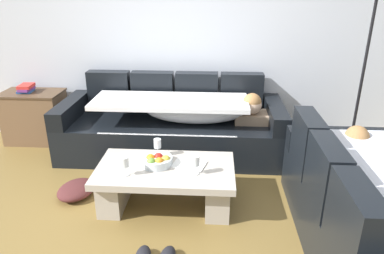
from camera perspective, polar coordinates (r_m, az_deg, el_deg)
ground_plane at (r=2.93m, az=-8.29°, el=-17.96°), size 14.00×14.00×0.00m
back_wall at (r=4.40m, az=-3.54°, el=15.17°), size 9.00×0.10×2.70m
couch_along_wall at (r=4.14m, az=-2.63°, el=0.08°), size 2.51×0.92×0.88m
couch_near_window at (r=2.93m, az=26.49°, el=-12.27°), size 0.92×2.00×0.88m
coffee_table at (r=3.22m, az=-4.21°, el=-8.60°), size 1.20×0.68×0.38m
fruit_bowl at (r=3.17m, az=-5.63°, el=-5.34°), size 0.28×0.28×0.10m
wine_glass_near_left at (r=3.01m, az=-10.65°, el=-5.61°), size 0.07×0.07×0.17m
wine_glass_near_right at (r=2.98m, az=0.57°, el=-5.51°), size 0.07×0.07×0.17m
wine_glass_far_back at (r=3.30m, az=-5.51°, el=-2.73°), size 0.07×0.07×0.17m
open_magazine at (r=3.17m, az=-0.48°, el=-6.01°), size 0.32×0.27×0.01m
side_cabinet at (r=4.86m, az=-23.68°, el=1.49°), size 0.72×0.44×0.64m
book_stack_on_cabinet at (r=4.79m, az=-24.90°, el=5.62°), size 0.18×0.22×0.09m
floor_lamp at (r=4.21m, az=25.43°, el=9.57°), size 0.33×0.31×1.95m
crumpled_garment at (r=3.59m, az=-17.93°, el=-9.47°), size 0.41×0.46×0.12m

